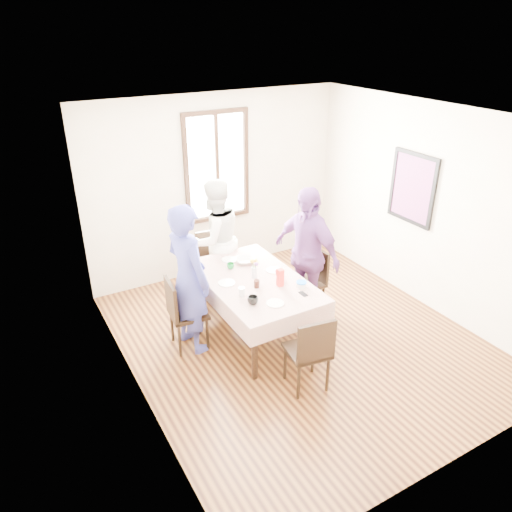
% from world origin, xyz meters
% --- Properties ---
extents(ground, '(4.50, 4.50, 0.00)m').
position_xyz_m(ground, '(0.00, 0.00, 0.00)').
color(ground, black).
rests_on(ground, ground).
extents(back_wall, '(4.00, 0.00, 4.00)m').
position_xyz_m(back_wall, '(0.00, 2.25, 1.35)').
color(back_wall, beige).
rests_on(back_wall, ground).
extents(right_wall, '(0.00, 4.50, 4.50)m').
position_xyz_m(right_wall, '(2.00, 0.00, 1.35)').
color(right_wall, beige).
rests_on(right_wall, ground).
extents(window_frame, '(1.02, 0.06, 1.62)m').
position_xyz_m(window_frame, '(0.00, 2.23, 1.65)').
color(window_frame, black).
rests_on(window_frame, back_wall).
extents(window_pane, '(0.90, 0.02, 1.50)m').
position_xyz_m(window_pane, '(0.00, 2.24, 1.65)').
color(window_pane, white).
rests_on(window_pane, back_wall).
extents(art_poster, '(0.04, 0.76, 0.96)m').
position_xyz_m(art_poster, '(1.98, 0.30, 1.55)').
color(art_poster, red).
rests_on(art_poster, right_wall).
extents(dining_table, '(0.97, 1.65, 0.75)m').
position_xyz_m(dining_table, '(-0.42, 0.39, 0.38)').
color(dining_table, black).
rests_on(dining_table, ground).
extents(tablecloth, '(1.09, 1.77, 0.01)m').
position_xyz_m(tablecloth, '(-0.42, 0.39, 0.76)').
color(tablecloth, '#54120A').
rests_on(tablecloth, dining_table).
extents(chair_left, '(0.46, 0.46, 0.91)m').
position_xyz_m(chair_left, '(-1.22, 0.55, 0.46)').
color(chair_left, black).
rests_on(chair_left, ground).
extents(chair_right, '(0.46, 0.46, 0.91)m').
position_xyz_m(chair_right, '(0.39, 0.44, 0.46)').
color(chair_right, black).
rests_on(chair_right, ground).
extents(chair_far, '(0.47, 0.47, 0.91)m').
position_xyz_m(chair_far, '(-0.42, 1.53, 0.46)').
color(chair_far, black).
rests_on(chair_far, ground).
extents(chair_near, '(0.48, 0.48, 0.91)m').
position_xyz_m(chair_near, '(-0.42, -0.74, 0.46)').
color(chair_near, black).
rests_on(chair_near, ground).
extents(person_left, '(0.56, 0.74, 1.82)m').
position_xyz_m(person_left, '(-1.20, 0.55, 0.91)').
color(person_left, navy).
rests_on(person_left, ground).
extents(person_far, '(0.92, 0.77, 1.72)m').
position_xyz_m(person_far, '(-0.42, 1.51, 0.86)').
color(person_far, white).
rests_on(person_far, ground).
extents(person_right, '(0.65, 1.12, 1.79)m').
position_xyz_m(person_right, '(0.37, 0.44, 0.89)').
color(person_right, '#6D3C7F').
rests_on(person_right, ground).
extents(mug_black, '(0.12, 0.12, 0.09)m').
position_xyz_m(mug_black, '(-0.70, -0.09, 0.81)').
color(mug_black, black).
rests_on(mug_black, tablecloth).
extents(mug_flag, '(0.14, 0.14, 0.09)m').
position_xyz_m(mug_flag, '(-0.12, 0.29, 0.81)').
color(mug_flag, red).
rests_on(mug_flag, tablecloth).
extents(mug_green, '(0.13, 0.13, 0.07)m').
position_xyz_m(mug_green, '(-0.53, 0.79, 0.80)').
color(mug_green, '#0C7226').
rests_on(mug_green, tablecloth).
extents(serving_bowl, '(0.30, 0.30, 0.06)m').
position_xyz_m(serving_bowl, '(-0.29, 0.84, 0.79)').
color(serving_bowl, white).
rests_on(serving_bowl, tablecloth).
extents(juice_carton, '(0.07, 0.07, 0.21)m').
position_xyz_m(juice_carton, '(-0.22, 0.11, 0.87)').
color(juice_carton, red).
rests_on(juice_carton, tablecloth).
extents(butter_tub, '(0.11, 0.11, 0.06)m').
position_xyz_m(butter_tub, '(-0.02, -0.04, 0.79)').
color(butter_tub, white).
rests_on(butter_tub, tablecloth).
extents(jam_jar, '(0.07, 0.07, 0.09)m').
position_xyz_m(jam_jar, '(-0.48, 0.21, 0.81)').
color(jam_jar, black).
rests_on(jam_jar, tablecloth).
extents(drinking_glass, '(0.07, 0.07, 0.10)m').
position_xyz_m(drinking_glass, '(-0.72, 0.13, 0.81)').
color(drinking_glass, silver).
rests_on(drinking_glass, tablecloth).
extents(smartphone, '(0.06, 0.12, 0.01)m').
position_xyz_m(smartphone, '(-0.10, -0.19, 0.77)').
color(smartphone, black).
rests_on(smartphone, tablecloth).
extents(flower_vase, '(0.07, 0.07, 0.13)m').
position_xyz_m(flower_vase, '(-0.39, 0.44, 0.83)').
color(flower_vase, silver).
rests_on(flower_vase, tablecloth).
extents(plate_left, '(0.20, 0.20, 0.01)m').
position_xyz_m(plate_left, '(-0.75, 0.47, 0.77)').
color(plate_left, white).
rests_on(plate_left, tablecloth).
extents(plate_right, '(0.20, 0.20, 0.01)m').
position_xyz_m(plate_right, '(-0.09, 0.47, 0.77)').
color(plate_right, white).
rests_on(plate_right, tablecloth).
extents(plate_far, '(0.20, 0.20, 0.01)m').
position_xyz_m(plate_far, '(-0.44, 1.01, 0.77)').
color(plate_far, white).
rests_on(plate_far, tablecloth).
extents(plate_near, '(0.20, 0.20, 0.01)m').
position_xyz_m(plate_near, '(-0.48, -0.21, 0.77)').
color(plate_near, white).
rests_on(plate_near, tablecloth).
extents(butter_lid, '(0.12, 0.12, 0.01)m').
position_xyz_m(butter_lid, '(-0.02, -0.04, 0.82)').
color(butter_lid, blue).
rests_on(butter_lid, butter_tub).
extents(flower_bunch, '(0.09, 0.09, 0.10)m').
position_xyz_m(flower_bunch, '(-0.39, 0.44, 0.94)').
color(flower_bunch, yellow).
rests_on(flower_bunch, flower_vase).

